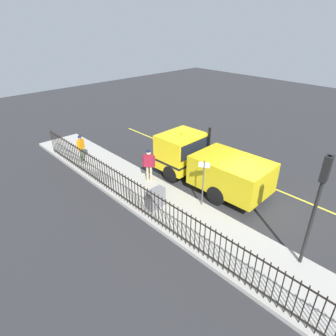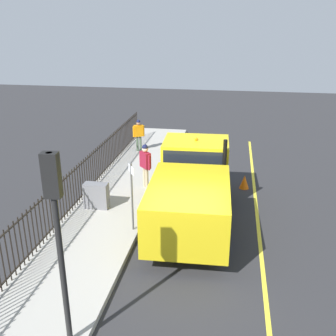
{
  "view_description": "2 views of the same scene",
  "coord_description": "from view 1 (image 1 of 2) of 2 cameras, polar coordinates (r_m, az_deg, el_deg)",
  "views": [
    {
      "loc": [
        10.62,
        5.9,
        7.94
      ],
      "look_at": [
        1.83,
        -3.47,
        1.25
      ],
      "focal_mm": 30.9,
      "sensor_mm": 36.0,
      "label": 1
    },
    {
      "loc": [
        -1.16,
        9.47,
        6.46
      ],
      "look_at": [
        1.03,
        -3.51,
        1.49
      ],
      "focal_mm": 41.19,
      "sensor_mm": 36.0,
      "label": 2
    }
  ],
  "objects": [
    {
      "name": "ground_plane",
      "position": [
        14.51,
        14.9,
        -6.72
      ],
      "size": [
        60.91,
        60.91,
        0.0
      ],
      "primitive_type": "plane",
      "color": "#2B2B2D",
      "rests_on": "ground"
    },
    {
      "name": "sidewalk_slab",
      "position": [
        12.42,
        7.12,
        -11.97
      ],
      "size": [
        2.84,
        27.68,
        0.17
      ],
      "primitive_type": "cube",
      "color": "#A3A099",
      "rests_on": "ground"
    },
    {
      "name": "lane_marking",
      "position": [
        16.25,
        19.3,
        -3.46
      ],
      "size": [
        0.12,
        24.92,
        0.01
      ],
      "primitive_type": "cube",
      "color": "yellow",
      "rests_on": "ground"
    },
    {
      "name": "work_truck",
      "position": [
        15.12,
        7.19,
        1.36
      ],
      "size": [
        2.65,
        6.34,
        2.74
      ],
      "rotation": [
        0.0,
        0.0,
        3.18
      ],
      "color": "yellow",
      "rests_on": "ground"
    },
    {
      "name": "worker_standing",
      "position": [
        15.06,
        -3.81,
        1.22
      ],
      "size": [
        0.53,
        0.53,
        1.83
      ],
      "rotation": [
        0.0,
        0.0,
        2.34
      ],
      "color": "maroon",
      "rests_on": "sidewalk_slab"
    },
    {
      "name": "pedestrian_distant",
      "position": [
        18.05,
        -16.83,
        4.3
      ],
      "size": [
        0.56,
        0.4,
        1.66
      ],
      "rotation": [
        0.0,
        0.0,
        3.63
      ],
      "color": "orange",
      "rests_on": "sidewalk_slab"
    },
    {
      "name": "iron_fence",
      "position": [
        11.16,
        3.18,
        -11.47
      ],
      "size": [
        0.04,
        23.57,
        1.5
      ],
      "color": "black",
      "rests_on": "sidewalk_slab"
    },
    {
      "name": "traffic_light_near",
      "position": [
        10.2,
        27.76,
        -4.11
      ],
      "size": [
        0.32,
        0.24,
        4.18
      ],
      "rotation": [
        0.0,
        0.0,
        3.23
      ],
      "color": "black",
      "rests_on": "sidewalk_slab"
    },
    {
      "name": "utility_cabinet",
      "position": [
        13.24,
        -2.43,
        -5.98
      ],
      "size": [
        0.87,
        0.39,
        0.94
      ],
      "primitive_type": "cube",
      "color": "slate",
      "rests_on": "sidewalk_slab"
    },
    {
      "name": "traffic_cone",
      "position": [
        18.59,
        3.81,
        3.12
      ],
      "size": [
        0.4,
        0.4,
        0.57
      ],
      "primitive_type": "cone",
      "color": "orange",
      "rests_on": "ground"
    },
    {
      "name": "street_sign",
      "position": [
        12.99,
        7.0,
        -1.96
      ],
      "size": [
        0.28,
        0.44,
        2.28
      ],
      "color": "#4C4C4C",
      "rests_on": "sidewalk_slab"
    }
  ]
}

